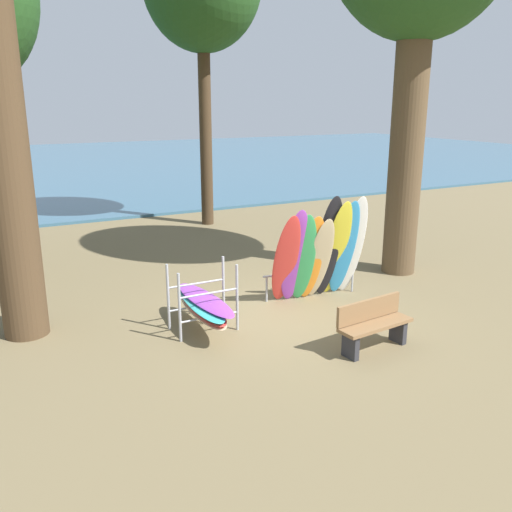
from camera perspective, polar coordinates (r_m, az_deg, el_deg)
name	(u,v)px	position (r m, az deg, el deg)	size (l,w,h in m)	color
ground_plane	(290,314)	(10.95, 3.50, -6.02)	(80.00, 80.00, 0.00)	brown
lake_water	(60,165)	(37.66, -19.61, 8.82)	(80.00, 36.00, 0.10)	#38607A
leaning_board_pile	(321,253)	(11.40, 6.70, 0.26)	(2.18, 1.00, 2.28)	red
board_storage_rack	(203,304)	(10.09, -5.53, -4.98)	(1.15, 2.13, 1.25)	#9EA0A5
park_bench	(373,324)	(9.53, 12.04, -6.86)	(1.44, 0.56, 0.85)	#2D2D33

